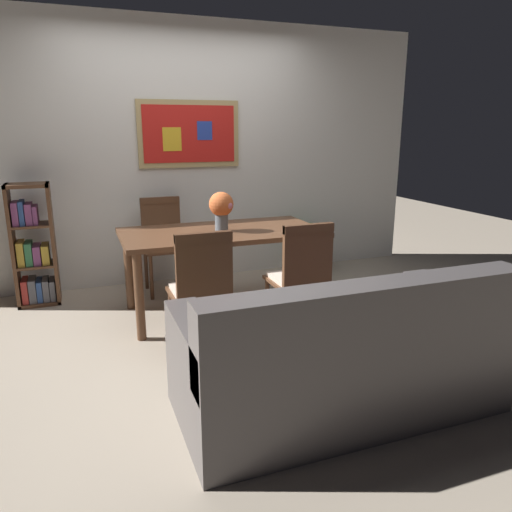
# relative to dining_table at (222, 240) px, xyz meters

# --- Properties ---
(ground_plane) EXTENTS (12.00, 12.00, 0.00)m
(ground_plane) POSITION_rel_dining_table_xyz_m (-0.06, -0.37, -0.64)
(ground_plane) COLOR tan
(wall_back_with_painting) EXTENTS (5.20, 0.14, 2.60)m
(wall_back_with_painting) POSITION_rel_dining_table_xyz_m (-0.05, 1.13, 0.67)
(wall_back_with_painting) COLOR silver
(wall_back_with_painting) RESTS_ON ground_plane
(dining_table) EXTENTS (1.67, 0.87, 0.73)m
(dining_table) POSITION_rel_dining_table_xyz_m (0.00, 0.00, 0.00)
(dining_table) COLOR brown
(dining_table) RESTS_ON ground_plane
(dining_chair_far_left) EXTENTS (0.40, 0.41, 0.91)m
(dining_chair_far_left) POSITION_rel_dining_table_xyz_m (-0.37, 0.77, -0.10)
(dining_chair_far_left) COLOR brown
(dining_chair_far_left) RESTS_ON ground_plane
(dining_chair_near_right) EXTENTS (0.40, 0.41, 0.91)m
(dining_chair_near_right) POSITION_rel_dining_table_xyz_m (0.38, -0.76, -0.10)
(dining_chair_near_right) COLOR brown
(dining_chair_near_right) RESTS_ON ground_plane
(dining_chair_near_left) EXTENTS (0.40, 0.41, 0.91)m
(dining_chair_near_left) POSITION_rel_dining_table_xyz_m (-0.38, -0.78, -0.10)
(dining_chair_near_left) COLOR brown
(dining_chair_near_left) RESTS_ON ground_plane
(leather_couch) EXTENTS (1.80, 0.84, 0.84)m
(leather_couch) POSITION_rel_dining_table_xyz_m (0.18, -1.72, -0.32)
(leather_couch) COLOR #514C4C
(leather_couch) RESTS_ON ground_plane
(bookshelf) EXTENTS (0.36, 0.28, 1.10)m
(bookshelf) POSITION_rel_dining_table_xyz_m (-1.53, 0.79, -0.15)
(bookshelf) COLOR brown
(bookshelf) RESTS_ON ground_plane
(potted_ivy) EXTENTS (0.38, 0.38, 0.61)m
(potted_ivy) POSITION_rel_dining_table_xyz_m (1.25, 0.83, -0.31)
(potted_ivy) COLOR #B2ADA3
(potted_ivy) RESTS_ON ground_plane
(flower_vase) EXTENTS (0.21, 0.21, 0.33)m
(flower_vase) POSITION_rel_dining_table_xyz_m (-0.01, -0.03, 0.29)
(flower_vase) COLOR slate
(flower_vase) RESTS_ON dining_table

